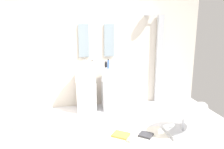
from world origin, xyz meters
name	(u,v)px	position (x,y,z in m)	size (l,w,h in m)	color
ground_plane	(109,139)	(0.00, 0.00, -0.02)	(4.80, 3.60, 0.04)	silver
rear_partition	(96,49)	(0.00, 1.65, 1.30)	(4.80, 0.10, 2.60)	beige
pedestal_sink_left	(86,89)	(-0.28, 1.28, 0.48)	(0.44, 0.44, 1.03)	white
pedestal_sink_right	(112,88)	(0.28, 1.28, 0.48)	(0.44, 0.44, 1.03)	white
vanity_mirror_left	(84,41)	(-0.28, 1.58, 1.49)	(0.22, 0.03, 0.71)	#8C9EA8
vanity_mirror_right	(109,40)	(0.28, 1.58, 1.49)	(0.22, 0.03, 0.71)	#8C9EA8
shower_column	(158,57)	(1.44, 1.53, 1.08)	(0.49, 0.24, 2.05)	#B7BABF
lounge_chair	(184,114)	(1.28, -0.06, 0.35)	(1.02, 1.02, 0.65)	#B7BABF
towel_rack	(22,98)	(-1.41, 0.49, 0.63)	(0.37, 0.22, 0.95)	#B7BABF
area_rug	(137,137)	(0.45, -0.07, 0.01)	(1.05, 0.64, 0.01)	white
magazine_charcoal	(146,135)	(0.61, -0.06, 0.03)	(0.21, 0.20, 0.03)	#38383D
magazine_ochre	(121,135)	(0.20, 0.02, 0.03)	(0.27, 0.22, 0.03)	gold
coffee_mug	(132,140)	(0.32, -0.22, 0.06)	(0.08, 0.08, 0.09)	white
soap_bottle_clear	(85,63)	(-0.28, 1.42, 1.02)	(0.04, 0.04, 0.19)	silver
soap_bottle_blue	(108,64)	(0.19, 1.18, 1.03)	(0.05, 0.05, 0.20)	#4C72B7
soap_bottle_white	(92,65)	(-0.13, 1.27, 1.01)	(0.05, 0.05, 0.17)	white
soap_bottle_black	(106,65)	(0.17, 1.33, 0.99)	(0.05, 0.05, 0.13)	black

